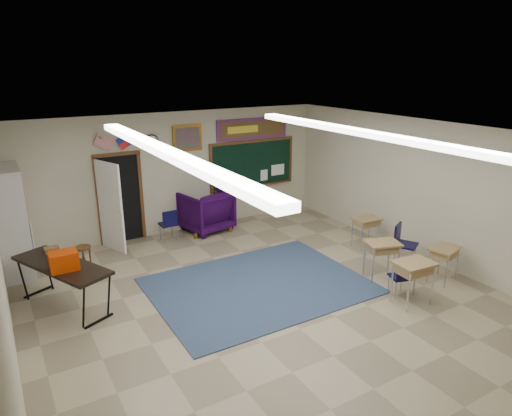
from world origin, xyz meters
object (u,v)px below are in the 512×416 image
student_desk_front_left (381,258)px  student_desk_front_right (366,231)px  folding_table (64,284)px  wooden_stool (84,259)px  wingback_armchair (206,211)px

student_desk_front_left → student_desk_front_right: bearing=75.2°
student_desk_front_left → folding_table: (-5.58, 1.99, 0.02)m
folding_table → wooden_stool: bearing=41.6°
student_desk_front_left → student_desk_front_right: (0.87, 1.35, -0.03)m
folding_table → student_desk_front_right: bearing=-30.4°
wingback_armchair → folding_table: bearing=19.5°
wooden_stool → student_desk_front_right: bearing=-18.1°
wingback_armchair → student_desk_front_left: size_ratio=1.49×
wingback_armchair → folding_table: (-3.75, -2.30, -0.07)m
folding_table → wingback_armchair: bearing=6.8°
student_desk_front_right → folding_table: size_ratio=0.34×
student_desk_front_right → wingback_armchair: bearing=136.4°
student_desk_front_right → folding_table: bearing=178.1°
wingback_armchair → student_desk_front_left: 4.67m
wingback_armchair → wooden_stool: wingback_armchair is taller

